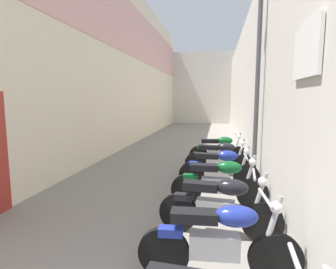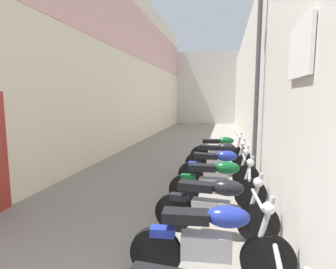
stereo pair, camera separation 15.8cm
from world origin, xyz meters
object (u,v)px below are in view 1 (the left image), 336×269
(motorcycle_sixth, at_px, (219,157))
(motorcycle_seventh, at_px, (219,149))
(motorcycle_second, at_px, (220,239))
(motorcycle_fourth, at_px, (219,181))
(motorcycle_third, at_px, (219,204))
(street_lamp, at_px, (254,59))
(motorcycle_fifth, at_px, (219,167))

(motorcycle_sixth, xyz_separation_m, motorcycle_seventh, (-0.00, 1.16, 0.00))
(motorcycle_second, height_order, motorcycle_seventh, same)
(motorcycle_fourth, relative_size, motorcycle_sixth, 1.00)
(motorcycle_third, distance_m, street_lamp, 3.51)
(motorcycle_fifth, distance_m, street_lamp, 2.54)
(motorcycle_sixth, relative_size, street_lamp, 0.37)
(motorcycle_fifth, bearing_deg, motorcycle_seventh, 90.00)
(motorcycle_fourth, distance_m, motorcycle_fifth, 1.08)
(motorcycle_second, height_order, motorcycle_third, same)
(motorcycle_sixth, height_order, street_lamp, street_lamp)
(motorcycle_seventh, bearing_deg, motorcycle_third, -90.00)
(motorcycle_seventh, bearing_deg, street_lamp, -71.48)
(motorcycle_fourth, bearing_deg, motorcycle_sixth, 90.00)
(motorcycle_seventh, bearing_deg, motorcycle_fifth, -90.00)
(motorcycle_second, distance_m, street_lamp, 4.29)
(motorcycle_third, distance_m, motorcycle_fifth, 2.25)
(street_lamp, bearing_deg, motorcycle_fourth, -119.17)
(motorcycle_sixth, height_order, motorcycle_seventh, same)
(motorcycle_second, relative_size, motorcycle_fourth, 1.00)
(motorcycle_second, bearing_deg, motorcycle_seventh, 90.00)
(motorcycle_fifth, distance_m, motorcycle_seventh, 2.29)
(motorcycle_second, bearing_deg, motorcycle_third, 90.00)
(motorcycle_sixth, distance_m, motorcycle_seventh, 1.16)
(motorcycle_fourth, height_order, motorcycle_fifth, same)
(motorcycle_fifth, height_order, motorcycle_sixth, same)
(motorcycle_third, height_order, motorcycle_seventh, same)
(motorcycle_sixth, xyz_separation_m, street_lamp, (0.71, -0.94, 2.43))
(motorcycle_fourth, bearing_deg, motorcycle_seventh, 90.00)
(motorcycle_fifth, distance_m, motorcycle_sixth, 1.13)
(motorcycle_third, bearing_deg, motorcycle_second, -90.00)
(motorcycle_seventh, bearing_deg, motorcycle_sixth, -90.00)
(motorcycle_fifth, relative_size, motorcycle_seventh, 1.00)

